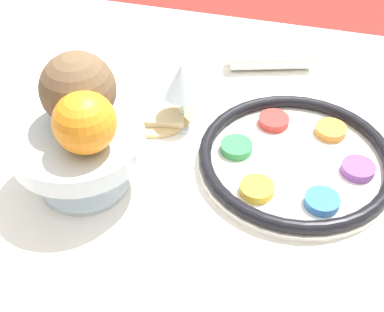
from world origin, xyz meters
The scene contains 10 objects.
dining_table centered at (0.00, 0.00, 0.35)m, with size 1.59×0.92×0.71m.
seder_plate centered at (-0.17, -0.01, 0.72)m, with size 0.31×0.31×0.03m.
wine_glass centered at (0.03, -0.07, 0.79)m, with size 0.06×0.06×0.12m.
fruit_stand centered at (0.14, 0.11, 0.78)m, with size 0.20×0.20×0.10m.
orange_fruit centered at (0.11, 0.14, 0.85)m, with size 0.09×0.09×0.09m.
coconut centered at (0.14, 0.08, 0.86)m, with size 0.11×0.11×0.11m.
bread_plate centered at (0.09, -0.09, 0.71)m, with size 0.15×0.15×0.02m.
napkin_roll centered at (-0.09, -0.28, 0.73)m, with size 0.16×0.09×0.05m.
fork_left centered at (-0.14, 0.25, 0.71)m, with size 0.03×0.18×0.01m.
fork_right centered at (-0.11, 0.25, 0.71)m, with size 0.03×0.18×0.01m.
Camera 1 is at (-0.17, 0.63, 1.30)m, focal length 50.00 mm.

